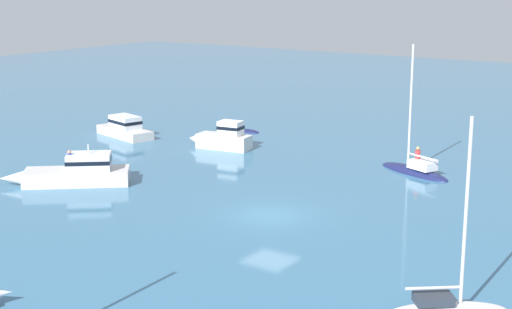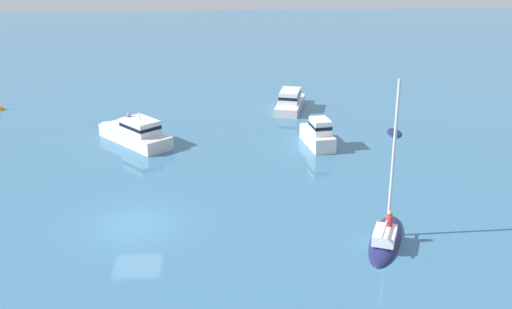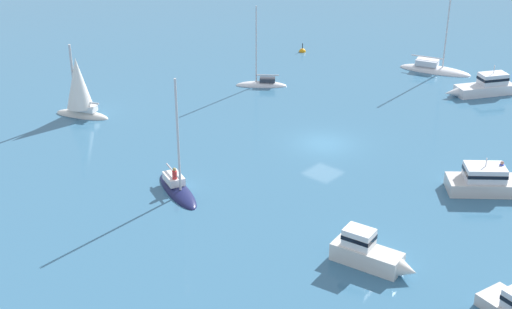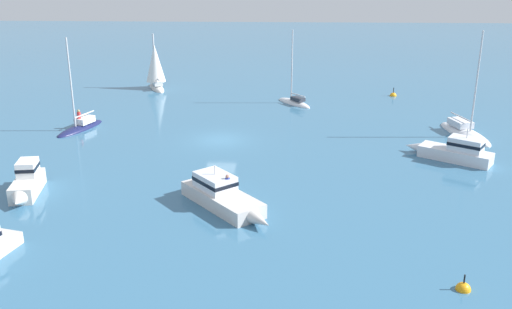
{
  "view_description": "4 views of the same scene",
  "coord_description": "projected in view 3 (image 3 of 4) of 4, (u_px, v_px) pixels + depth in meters",
  "views": [
    {
      "loc": [
        32.35,
        21.32,
        12.2
      ],
      "look_at": [
        -7.95,
        -6.37,
        0.91
      ],
      "focal_mm": 54.4,
      "sensor_mm": 36.0,
      "label": 1
    },
    {
      "loc": [
        -4.4,
        30.12,
        15.11
      ],
      "look_at": [
        -6.89,
        -8.22,
        0.66
      ],
      "focal_mm": 44.63,
      "sensor_mm": 36.0,
      "label": 2
    },
    {
      "loc": [
        -40.53,
        -29.51,
        22.74
      ],
      "look_at": [
        -7.55,
        0.19,
        1.69
      ],
      "focal_mm": 50.66,
      "sensor_mm": 36.0,
      "label": 3
    },
    {
      "loc": [
        4.79,
        -45.89,
        15.2
      ],
      "look_at": [
        3.25,
        -6.87,
        1.23
      ],
      "focal_mm": 40.97,
      "sensor_mm": 36.0,
      "label": 4
    }
  ],
  "objects": [
    {
      "name": "sailboat_1",
      "position": [
        434.0,
        70.0,
        70.07
      ],
      "size": [
        3.82,
        7.18,
        9.44
      ],
      "rotation": [
        0.0,
        0.0,
        5.0
      ],
      "color": "white",
      "rests_on": "ground"
    },
    {
      "name": "launch",
      "position": [
        369.0,
        253.0,
        39.74
      ],
      "size": [
        2.03,
        5.0,
        2.08
      ],
      "rotation": [
        0.0,
        0.0,
        4.86
      ],
      "color": "silver",
      "rests_on": "ground"
    },
    {
      "name": "ketch",
      "position": [
        79.0,
        91.0,
        58.91
      ],
      "size": [
        3.11,
        4.9,
        6.58
      ],
      "rotation": [
        0.0,
        0.0,
        1.99
      ],
      "color": "silver",
      "rests_on": "ground"
    },
    {
      "name": "powerboat_1",
      "position": [
        485.0,
        86.0,
        64.14
      ],
      "size": [
        6.17,
        4.66,
        2.63
      ],
      "rotation": [
        0.0,
        0.0,
        2.56
      ],
      "color": "white",
      "rests_on": "ground"
    },
    {
      "name": "ground_plane",
      "position": [
        324.0,
        144.0,
        54.8
      ],
      "size": [
        160.0,
        160.0,
        0.0
      ],
      "primitive_type": "plane",
      "color": "teal"
    },
    {
      "name": "launch_1",
      "position": [
        496.0,
        182.0,
        47.58
      ],
      "size": [
        6.11,
        6.87,
        2.45
      ],
      "rotation": [
        0.0,
        0.0,
        5.41
      ],
      "color": "silver",
      "rests_on": "ground"
    },
    {
      "name": "sloop",
      "position": [
        177.0,
        188.0,
        47.87
      ],
      "size": [
        3.47,
        5.79,
        8.47
      ],
      "rotation": [
        0.0,
        0.0,
        4.33
      ],
      "color": "#191E4C",
      "rests_on": "ground"
    },
    {
      "name": "mooring_buoy",
      "position": [
        302.0,
        52.0,
        75.87
      ],
      "size": [
        0.72,
        0.72,
        1.27
      ],
      "color": "orange",
      "rests_on": "ground"
    },
    {
      "name": "sailboat",
      "position": [
        262.0,
        84.0,
        66.34
      ],
      "size": [
        3.88,
        4.37,
        7.86
      ],
      "rotation": [
        0.0,
        0.0,
        2.26
      ],
      "color": "white",
      "rests_on": "ground"
    }
  ]
}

